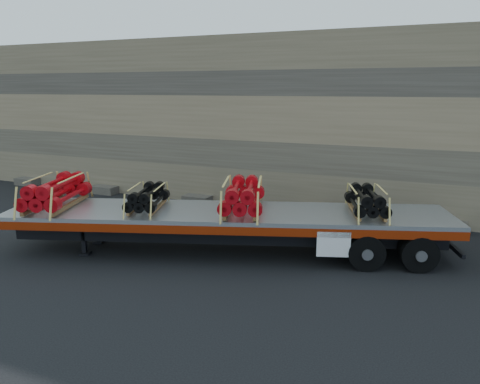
{
  "coord_description": "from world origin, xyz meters",
  "views": [
    {
      "loc": [
        6.63,
        -12.59,
        4.91
      ],
      "look_at": [
        0.68,
        0.93,
        1.62
      ],
      "focal_mm": 35.0,
      "sensor_mm": 36.0,
      "label": 1
    }
  ],
  "objects": [
    {
      "name": "ground",
      "position": [
        0.0,
        0.0,
        0.0
      ],
      "size": [
        120.0,
        120.0,
        0.0
      ],
      "primitive_type": "plane",
      "color": "black",
      "rests_on": "ground"
    },
    {
      "name": "rock_wall",
      "position": [
        0.0,
        6.5,
        3.5
      ],
      "size": [
        44.0,
        3.0,
        7.0
      ],
      "primitive_type": "cube",
      "color": "#7A6B54",
      "rests_on": "ground"
    },
    {
      "name": "trailer",
      "position": [
        0.81,
        -0.34,
        0.66
      ],
      "size": [
        13.27,
        6.73,
        1.32
      ],
      "primitive_type": null,
      "rotation": [
        0.0,
        0.0,
        0.34
      ],
      "color": "silver",
      "rests_on": "ground"
    },
    {
      "name": "bundle_front",
      "position": [
        -4.17,
        -2.08,
        1.76
      ],
      "size": [
        2.02,
        2.79,
        0.89
      ],
      "primitive_type": null,
      "rotation": [
        0.0,
        0.0,
        0.34
      ],
      "color": "red",
      "rests_on": "trailer"
    },
    {
      "name": "bundle_midfront",
      "position": [
        -1.47,
        -1.14,
        1.65
      ],
      "size": [
        1.51,
        2.09,
        0.67
      ],
      "primitive_type": null,
      "rotation": [
        0.0,
        0.0,
        0.34
      ],
      "color": "black",
      "rests_on": "trailer"
    },
    {
      "name": "bundle_midrear",
      "position": [
        1.26,
        -0.19,
        1.75
      ],
      "size": [
        1.95,
        2.7,
        0.86
      ],
      "primitive_type": null,
      "rotation": [
        0.0,
        0.0,
        0.34
      ],
      "color": "red",
      "rests_on": "trailer"
    },
    {
      "name": "bundle_rear",
      "position": [
        4.68,
        1.0,
        1.67
      ],
      "size": [
        1.61,
        2.22,
        0.71
      ],
      "primitive_type": null,
      "rotation": [
        0.0,
        0.0,
        0.34
      ],
      "color": "black",
      "rests_on": "trailer"
    }
  ]
}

